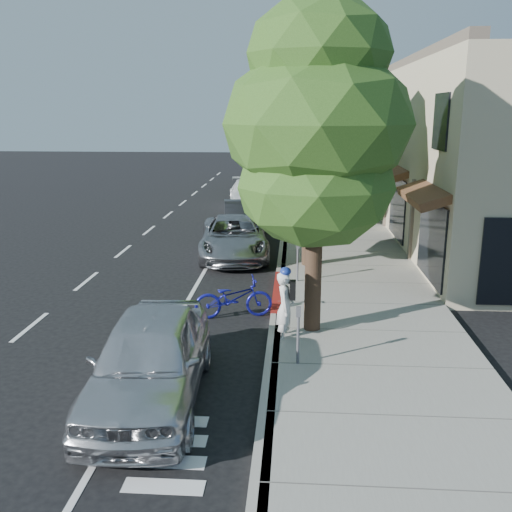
# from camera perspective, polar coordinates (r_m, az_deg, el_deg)

# --- Properties ---
(ground) EXTENTS (120.00, 120.00, 0.00)m
(ground) POSITION_cam_1_polar(r_m,az_deg,el_deg) (16.01, 2.17, -5.04)
(ground) COLOR black
(ground) RESTS_ON ground
(sidewalk) EXTENTS (4.60, 56.00, 0.15)m
(sidewalk) POSITION_cam_1_polar(r_m,az_deg,el_deg) (23.75, 8.36, 1.46)
(sidewalk) COLOR gray
(sidewalk) RESTS_ON ground
(curb) EXTENTS (0.30, 56.00, 0.15)m
(curb) POSITION_cam_1_polar(r_m,az_deg,el_deg) (23.68, 2.80, 1.56)
(curb) COLOR #9E998E
(curb) RESTS_ON ground
(curb_red_segment) EXTENTS (0.32, 4.00, 0.15)m
(curb_red_segment) POSITION_cam_1_polar(r_m,az_deg,el_deg) (16.93, 2.28, -3.68)
(curb_red_segment) COLOR maroon
(curb_red_segment) RESTS_ON ground
(storefront_building) EXTENTS (10.00, 36.00, 7.00)m
(storefront_building) POSITION_cam_1_polar(r_m,az_deg,el_deg) (34.38, 19.75, 10.51)
(storefront_building) COLOR #B7AC8C
(storefront_building) RESTS_ON ground
(street_tree_0) EXTENTS (4.31, 4.31, 7.78)m
(street_tree_0) POSITION_cam_1_polar(r_m,az_deg,el_deg) (13.11, 6.11, 12.49)
(street_tree_0) COLOR black
(street_tree_0) RESTS_ON ground
(street_tree_1) EXTENTS (5.26, 5.26, 7.56)m
(street_tree_1) POSITION_cam_1_polar(r_m,az_deg,el_deg) (19.11, 5.45, 11.92)
(street_tree_1) COLOR black
(street_tree_1) RESTS_ON ground
(street_tree_2) EXTENTS (4.59, 4.59, 7.44)m
(street_tree_2) POSITION_cam_1_polar(r_m,az_deg,el_deg) (25.11, 5.13, 12.64)
(street_tree_2) COLOR black
(street_tree_2) RESTS_ON ground
(street_tree_3) EXTENTS (5.31, 5.31, 8.51)m
(street_tree_3) POSITION_cam_1_polar(r_m,az_deg,el_deg) (31.10, 4.96, 14.15)
(street_tree_3) COLOR black
(street_tree_3) RESTS_ON ground
(street_tree_4) EXTENTS (5.07, 5.07, 7.54)m
(street_tree_4) POSITION_cam_1_polar(r_m,az_deg,el_deg) (37.10, 4.80, 13.13)
(street_tree_4) COLOR black
(street_tree_4) RESTS_ON ground
(street_tree_5) EXTENTS (5.40, 5.40, 7.62)m
(street_tree_5) POSITION_cam_1_polar(r_m,az_deg,el_deg) (43.10, 4.70, 13.28)
(street_tree_5) COLOR black
(street_tree_5) RESTS_ON ground
(cyclist) EXTENTS (0.44, 0.64, 1.71)m
(cyclist) POSITION_cam_1_polar(r_m,az_deg,el_deg) (13.38, 2.93, -5.14)
(cyclist) COLOR silver
(cyclist) RESTS_ON ground
(bicycle) EXTENTS (2.16, 1.17, 1.08)m
(bicycle) POSITION_cam_1_polar(r_m,az_deg,el_deg) (15.01, -2.26, -4.20)
(bicycle) COLOR #151694
(bicycle) RESTS_ON ground
(silver_suv) EXTENTS (2.98, 5.54, 1.48)m
(silver_suv) POSITION_cam_1_polar(r_m,az_deg,el_deg) (21.21, -2.21, 1.89)
(silver_suv) COLOR #9D9DA1
(silver_suv) RESTS_ON ground
(dark_sedan) EXTENTS (2.01, 4.37, 1.39)m
(dark_sedan) POSITION_cam_1_polar(r_m,az_deg,el_deg) (25.50, -1.52, 3.92)
(dark_sedan) COLOR black
(dark_sedan) RESTS_ON ground
(white_pickup) EXTENTS (2.69, 5.36, 1.49)m
(white_pickup) POSITION_cam_1_polar(r_m,az_deg,el_deg) (32.37, -0.76, 6.25)
(white_pickup) COLOR white
(white_pickup) RESTS_ON ground
(dark_suv_far) EXTENTS (2.40, 5.00, 1.65)m
(dark_suv_far) POSITION_cam_1_polar(r_m,az_deg,el_deg) (36.90, 1.67, 7.37)
(dark_suv_far) COLOR black
(dark_suv_far) RESTS_ON ground
(near_car_a) EXTENTS (2.25, 5.03, 1.68)m
(near_car_a) POSITION_cam_1_polar(r_m,az_deg,el_deg) (10.91, -10.58, -10.12)
(near_car_a) COLOR silver
(near_car_a) RESTS_ON ground
(pedestrian) EXTENTS (0.85, 0.68, 1.69)m
(pedestrian) POSITION_cam_1_polar(r_m,az_deg,el_deg) (27.92, 6.26, 5.38)
(pedestrian) COLOR black
(pedestrian) RESTS_ON sidewalk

